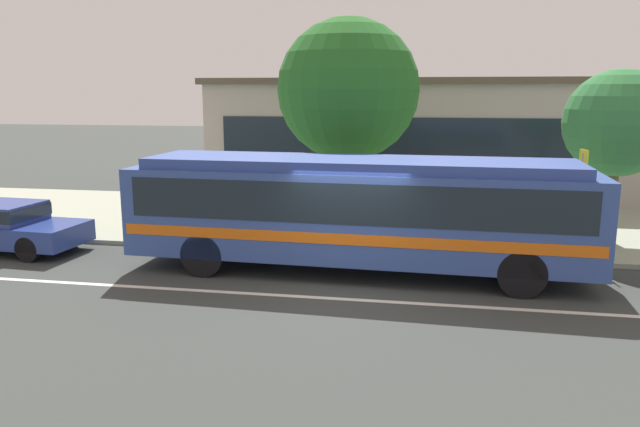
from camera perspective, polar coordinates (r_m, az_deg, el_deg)
ground_plane at (r=13.42m, az=2.65°, el=-6.83°), size 120.00×120.00×0.00m
sidewalk_slab at (r=19.71m, az=5.19°, el=-0.83°), size 60.00×8.00×0.12m
lane_stripe_center at (r=12.67m, az=2.17°, el=-7.92°), size 56.00×0.16×0.01m
transit_bus at (r=14.19m, az=3.53°, el=0.64°), size 10.63×2.84×2.67m
pedestrian_waiting_near_sign at (r=16.88m, az=7.37°, el=0.56°), size 0.46×0.46×1.61m
bus_stop_sign at (r=16.51m, az=23.04°, el=2.16°), size 0.12×0.44×2.65m
street_tree_near_stop at (r=18.48m, az=2.63°, el=11.38°), size 4.17×4.17×6.19m
street_tree_mid_block at (r=18.14m, az=25.90°, el=7.49°), size 2.82×2.82×4.64m
station_building at (r=26.57m, az=13.61°, el=6.99°), size 20.91×7.60×4.67m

